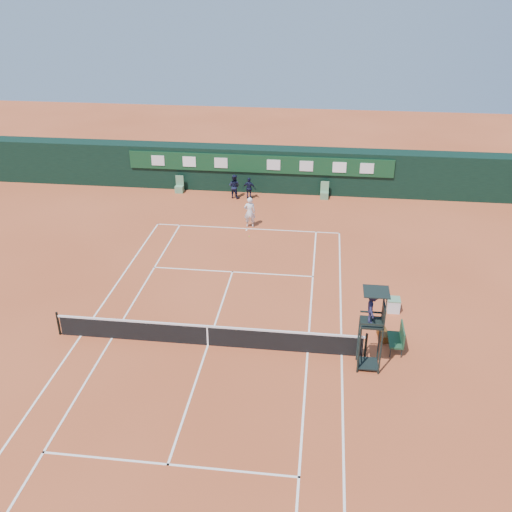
% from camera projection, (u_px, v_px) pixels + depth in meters
% --- Properties ---
extents(ground, '(90.00, 90.00, 0.00)m').
position_uv_depth(ground, '(208.00, 345.00, 23.56)').
color(ground, '#C2552D').
rests_on(ground, ground).
extents(court_lines, '(11.05, 23.85, 0.01)m').
position_uv_depth(court_lines, '(208.00, 345.00, 23.56)').
color(court_lines, white).
rests_on(court_lines, ground).
extents(tennis_net, '(12.90, 0.10, 1.10)m').
position_uv_depth(tennis_net, '(208.00, 335.00, 23.33)').
color(tennis_net, black).
rests_on(tennis_net, ground).
extents(back_wall, '(40.00, 1.65, 3.00)m').
position_uv_depth(back_wall, '(260.00, 169.00, 39.47)').
color(back_wall, black).
rests_on(back_wall, ground).
extents(linesman_chair_left, '(0.55, 0.50, 1.15)m').
position_uv_depth(linesman_chair_left, '(179.00, 188.00, 39.50)').
color(linesman_chair_left, '#5F9166').
rests_on(linesman_chair_left, ground).
extents(linesman_chair_right, '(0.55, 0.50, 1.15)m').
position_uv_depth(linesman_chair_right, '(324.00, 194.00, 38.41)').
color(linesman_chair_right, '#55825B').
rests_on(linesman_chair_right, ground).
extents(umpire_chair, '(0.96, 0.95, 3.42)m').
position_uv_depth(umpire_chair, '(372.00, 313.00, 21.18)').
color(umpire_chair, black).
rests_on(umpire_chair, ground).
extents(player_bench, '(0.56, 1.20, 1.10)m').
position_uv_depth(player_bench, '(398.00, 337.00, 23.03)').
color(player_bench, '#173B23').
rests_on(player_bench, ground).
extents(tennis_bag, '(0.51, 0.88, 0.31)m').
position_uv_depth(tennis_bag, '(383.00, 335.00, 23.94)').
color(tennis_bag, black).
rests_on(tennis_bag, ground).
extents(cooler, '(0.57, 0.57, 0.65)m').
position_uv_depth(cooler, '(393.00, 305.00, 25.77)').
color(cooler, silver).
rests_on(cooler, ground).
extents(tennis_ball, '(0.07, 0.07, 0.07)m').
position_uv_depth(tennis_ball, '(249.00, 236.00, 33.02)').
color(tennis_ball, '#C6E635').
rests_on(tennis_ball, ground).
extents(player, '(0.72, 0.51, 1.88)m').
position_uv_depth(player, '(250.00, 212.00, 33.93)').
color(player, silver).
rests_on(player, ground).
extents(ball_kid_left, '(0.95, 0.83, 1.64)m').
position_uv_depth(ball_kid_left, '(234.00, 186.00, 38.31)').
color(ball_kid_left, black).
rests_on(ball_kid_left, ground).
extents(ball_kid_right, '(0.92, 0.51, 1.49)m').
position_uv_depth(ball_kid_right, '(249.00, 188.00, 38.16)').
color(ball_kid_right, black).
rests_on(ball_kid_right, ground).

